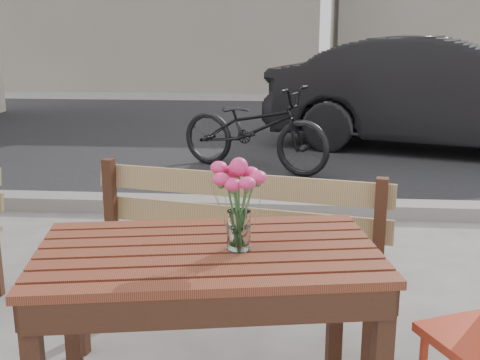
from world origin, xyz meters
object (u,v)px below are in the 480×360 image
object	(u,v)px
parked_car	(444,94)
main_vase	(239,193)
bicycle	(254,128)
main_table	(208,280)

from	to	relation	value
parked_car	main_vase	bearing A→B (deg)	177.26
bicycle	main_vase	bearing A→B (deg)	-152.29
main_vase	bicycle	bearing A→B (deg)	92.70
parked_car	main_table	bearing A→B (deg)	176.28
main_vase	bicycle	xyz separation A→B (m)	(-0.21, 4.48, -0.51)
main_table	parked_car	distance (m)	6.22
main_table	parked_car	size ratio (longest dim) A/B	0.31
main_vase	main_table	bearing A→B (deg)	-177.38
main_vase	parked_car	size ratio (longest dim) A/B	0.08
main_vase	bicycle	size ratio (longest dim) A/B	0.19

